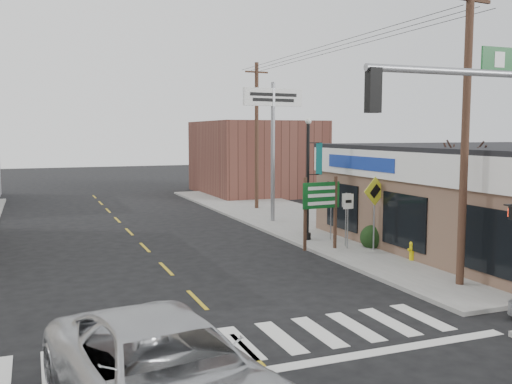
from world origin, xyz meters
name	(u,v)px	position (x,y,z in m)	size (l,w,h in m)	color
ground	(246,349)	(0.00, 0.00, 0.00)	(140.00, 140.00, 0.00)	black
sidewalk_right	(325,229)	(9.00, 13.00, 0.07)	(6.00, 38.00, 0.13)	gray
center_line	(166,269)	(0.00, 8.00, 0.01)	(0.12, 56.00, 0.01)	gold
crosswalk	(240,343)	(0.00, 0.40, 0.01)	(11.00, 2.20, 0.01)	silver
bldg_distant_right	(255,158)	(12.00, 30.00, 2.80)	(8.00, 10.00, 5.60)	brown
suv	(165,376)	(-2.38, -2.63, 0.86)	(2.87, 6.22, 1.73)	#B8BABD
traffic_signal_pole	(504,161)	(6.41, -0.71, 4.07)	(5.24, 0.39, 6.63)	gray
guide_sign	(321,203)	(6.30, 8.41, 1.99)	(1.65, 0.14, 2.89)	#492F22
fire_hydrant	(412,250)	(8.50, 5.49, 0.51)	(0.22, 0.22, 0.71)	#CFBA07
ped_crossing_sign	(375,200)	(8.20, 7.53, 2.11)	(1.13, 0.08, 2.91)	gray
lamp_post	(309,169)	(6.83, 10.51, 3.17)	(0.68, 0.53, 5.24)	black
dance_center_sign	(273,118)	(7.45, 15.89, 5.51)	(3.38, 0.21, 7.19)	gray
bare_tree	(465,150)	(10.08, 4.75, 4.13)	(2.54, 2.54, 5.08)	black
shrub_front	(501,250)	(10.95, 3.78, 0.64)	(1.36, 1.36, 1.02)	#1F3916
shrub_back	(373,237)	(8.52, 8.11, 0.51)	(1.02, 1.02, 0.76)	black
utility_pole_near	(465,132)	(7.83, 2.24, 4.78)	(1.58, 0.24, 9.07)	#4E2D20
utility_pole_far	(257,134)	(8.53, 20.92, 4.64)	(1.53, 0.23, 8.80)	#402E1D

